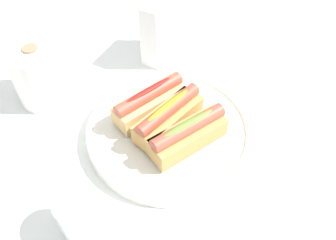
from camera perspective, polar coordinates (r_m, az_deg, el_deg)
The scene contains 8 objects.
ground_plane at distance 0.72m, azimuth -0.97°, elevation -2.07°, with size 2.40×2.40×0.00m, color white.
serving_bowl at distance 0.70m, azimuth 0.00°, elevation -1.82°, with size 0.32×0.32×0.03m.
hotdog_front at distance 0.65m, azimuth 3.22°, elevation -2.30°, with size 0.16×0.11×0.06m.
hotdog_back at distance 0.67m, azimuth 0.00°, elevation 0.44°, with size 0.16×0.08×0.06m.
hotdog_side at distance 0.70m, azimuth -2.97°, elevation 2.97°, with size 0.16×0.10×0.06m.
water_glass at distance 0.60m, azimuth -13.80°, elevation -14.82°, with size 0.07×0.07×0.09m.
paper_towel_roll at distance 0.79m, azimuth -19.87°, elevation 6.88°, with size 0.11×0.11×0.13m.
napkin_box at distance 0.86m, azimuth -1.27°, elevation 14.36°, with size 0.11×0.04×0.15m, color white.
Camera 1 is at (-0.39, -0.24, 0.56)m, focal length 38.13 mm.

